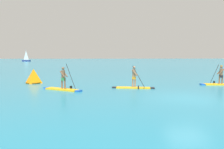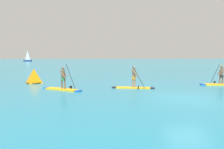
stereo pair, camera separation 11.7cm
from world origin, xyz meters
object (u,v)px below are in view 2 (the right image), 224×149
(paddleboarder_near_left, at_px, (63,85))
(paddleboarder_mid_center, at_px, (134,83))
(sailboat_left_horizon, at_px, (28,60))
(race_marker_buoy, at_px, (34,77))
(paddleboarder_far_right, at_px, (221,81))

(paddleboarder_near_left, height_order, paddleboarder_mid_center, paddleboarder_near_left)
(paddleboarder_near_left, bearing_deg, paddleboarder_mid_center, 37.59)
(paddleboarder_mid_center, height_order, sailboat_left_horizon, sailboat_left_horizon)
(paddleboarder_near_left, relative_size, paddleboarder_mid_center, 0.92)
(paddleboarder_mid_center, height_order, race_marker_buoy, paddleboarder_mid_center)
(race_marker_buoy, bearing_deg, paddleboarder_mid_center, -25.45)
(paddleboarder_mid_center, xyz_separation_m, sailboat_left_horizon, (-33.63, 89.61, 0.55))
(paddleboarder_mid_center, xyz_separation_m, race_marker_buoy, (-8.49, 4.04, 0.18))
(paddleboarder_far_right, xyz_separation_m, sailboat_left_horizon, (-41.44, 88.56, 0.62))
(paddleboarder_mid_center, relative_size, paddleboarder_far_right, 0.94)
(paddleboarder_far_right, height_order, sailboat_left_horizon, sailboat_left_horizon)
(paddleboarder_near_left, xyz_separation_m, paddleboarder_far_right, (13.15, 1.37, -0.02))
(paddleboarder_near_left, relative_size, race_marker_buoy, 2.12)
(paddleboarder_mid_center, bearing_deg, sailboat_left_horizon, 123.27)
(paddleboarder_near_left, xyz_separation_m, race_marker_buoy, (-3.15, 4.36, 0.24))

